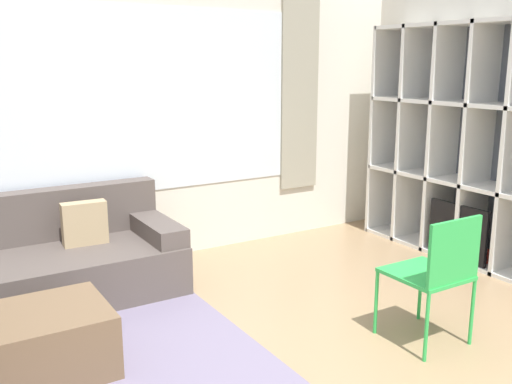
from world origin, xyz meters
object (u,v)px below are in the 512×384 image
object	(u,v)px
couch_main	(38,266)
ottoman	(46,342)
folding_chair	(437,268)
shelving_unit	(463,145)

from	to	relation	value
couch_main	ottoman	size ratio (longest dim) A/B	2.95
couch_main	folding_chair	size ratio (longest dim) A/B	2.43
shelving_unit	folding_chair	distance (m)	2.03
folding_chair	shelving_unit	bearing A→B (deg)	-144.24
ottoman	folding_chair	size ratio (longest dim) A/B	0.82
shelving_unit	folding_chair	bearing A→B (deg)	-144.24
shelving_unit	couch_main	world-z (taller)	shelving_unit
ottoman	folding_chair	bearing A→B (deg)	-22.86
couch_main	folding_chair	xyz separation A→B (m)	(2.02, -2.04, 0.24)
shelving_unit	couch_main	bearing A→B (deg)	166.23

